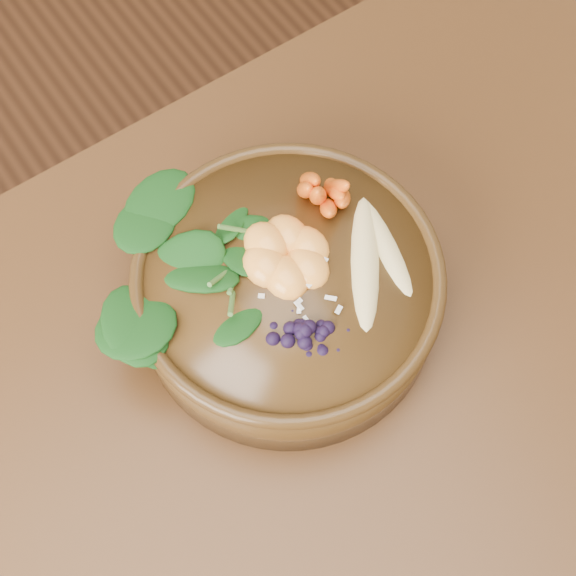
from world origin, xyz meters
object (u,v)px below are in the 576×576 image
Objects in this scene: carrot_cluster at (327,170)px; banana_halves at (377,247)px; mandarin_cluster at (286,248)px; dining_table at (291,469)px; blueberry_pile at (305,324)px; stoneware_bowl at (288,292)px; kale_heap at (227,214)px.

carrot_cluster is 0.09m from banana_halves.
carrot_cluster is at bearing 26.71° from mandarin_cluster.
mandarin_cluster reaches higher than dining_table.
blueberry_pile is at bearing 47.04° from dining_table.
banana_halves is at bearing 15.00° from blueberry_pile.
stoneware_bowl is at bearing -177.26° from banana_halves.
dining_table is at bearing -132.96° from blueberry_pile.
blueberry_pile reaches higher than dining_table.
carrot_cluster reaches higher than mandarin_cluster.
stoneware_bowl is at bearing 69.37° from blueberry_pile.
dining_table is at bearing -107.86° from kale_heap.
carrot_cluster reaches higher than banana_halves.
dining_table is 15.66× the size of mandarin_cluster.
blueberry_pile is (-0.11, -0.03, 0.01)m from banana_halves.
stoneware_bowl is 0.14m from carrot_cluster.
mandarin_cluster is at bearing 56.72° from dining_table.
stoneware_bowl is 1.53× the size of kale_heap.
mandarin_cluster is (0.01, 0.02, 0.06)m from stoneware_bowl.
dining_table is 9.46× the size of banana_halves.
carrot_cluster is 0.16m from blueberry_pile.
stoneware_bowl is 0.11m from banana_halves.
banana_halves is at bearing 29.44° from dining_table.
banana_halves is (-0.00, -0.09, -0.03)m from carrot_cluster.
mandarin_cluster reaches higher than banana_halves.
kale_heap is 0.11m from carrot_cluster.
stoneware_bowl is 0.09m from blueberry_pile.
stoneware_bowl is (0.09, 0.13, 0.14)m from dining_table.
carrot_cluster is 0.87× the size of mandarin_cluster.
mandarin_cluster is (-0.08, 0.05, 0.00)m from banana_halves.
banana_halves reaches higher than dining_table.
kale_heap is at bearing 88.31° from blueberry_pile.
mandarin_cluster is at bearing -65.27° from kale_heap.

